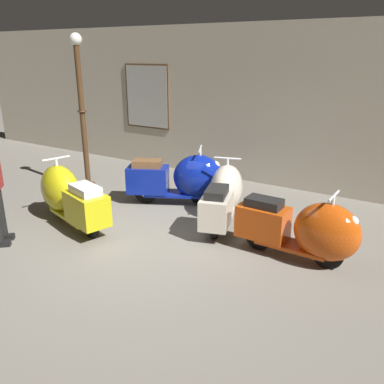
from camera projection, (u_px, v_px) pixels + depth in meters
name	position (u px, v px, depth m)	size (l,w,h in m)	color
ground_plane	(143.00, 246.00, 6.17)	(60.00, 60.00, 0.00)	slate
showroom_back_wall	(251.00, 106.00, 8.80)	(18.00, 0.24, 3.41)	#BCB29E
scooter_0	(68.00, 196.00, 6.83)	(1.89, 1.02, 1.11)	black
scooter_1	(183.00, 179.00, 7.71)	(1.89, 1.30, 1.13)	black
scooter_2	(224.00, 195.00, 6.92)	(1.00, 1.83, 1.08)	black
scooter_3	(306.00, 230.00, 5.57)	(1.76, 0.59, 1.07)	black
lamppost	(83.00, 118.00, 8.06)	(0.28, 0.28, 3.17)	#472D19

